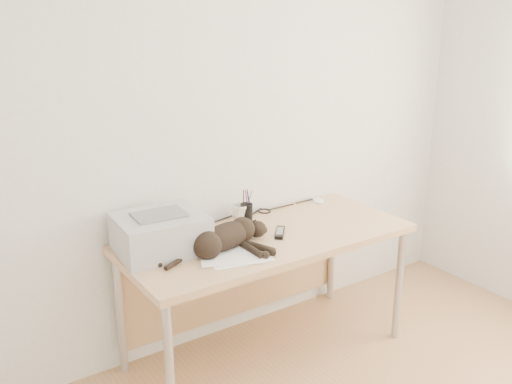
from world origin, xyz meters
TOP-DOWN VIEW (x-y plane):
  - wall_back at (0.00, 1.75)m, footprint 3.50×0.00m
  - desk at (0.00, 1.48)m, footprint 1.60×0.70m
  - printer at (-0.57, 1.51)m, footprint 0.46×0.40m
  - papers at (-0.30, 1.24)m, footprint 0.39×0.33m
  - cat at (-0.30, 1.34)m, footprint 0.66×0.31m
  - mug at (0.01, 1.67)m, footprint 0.14×0.14m
  - pen_cup at (0.04, 1.65)m, footprint 0.07×0.07m
  - remote_grey at (-0.26, 1.53)m, footprint 0.09×0.17m
  - remote_black at (0.07, 1.36)m, footprint 0.14×0.15m
  - mouse at (0.60, 1.67)m, footprint 0.11×0.13m
  - cable_tangle at (0.00, 1.70)m, footprint 1.36×0.08m

SIDE VIEW (x-z plane):
  - desk at x=0.00m, z-range 0.24..0.98m
  - papers at x=-0.30m, z-range 0.74..0.75m
  - cable_tangle at x=0.00m, z-range 0.74..0.75m
  - remote_black at x=0.07m, z-range 0.74..0.76m
  - remote_grey at x=-0.26m, z-range 0.74..0.76m
  - mouse at x=0.60m, z-range 0.74..0.78m
  - mug at x=0.01m, z-range 0.74..0.83m
  - pen_cup at x=0.04m, z-range 0.70..0.88m
  - cat at x=-0.30m, z-range 0.73..0.88m
  - printer at x=-0.57m, z-range 0.74..0.94m
  - wall_back at x=0.00m, z-range -0.45..3.05m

